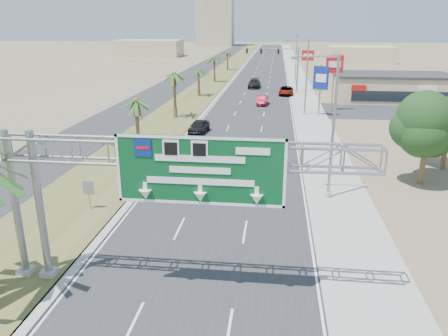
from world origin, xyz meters
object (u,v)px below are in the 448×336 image
sign_gantry (166,165)px  pole_sign_red_far (308,58)px  pole_sign_red_near (334,67)px  pole_sign_blue (321,80)px  signal_mast (286,65)px  car_far (254,84)px  store_building (391,88)px  car_left_lane (199,127)px  car_mid_lane (262,100)px  car_right_lane (286,91)px

sign_gantry → pole_sign_red_far: size_ratio=2.23×
pole_sign_red_near → pole_sign_red_far: size_ratio=1.06×
pole_sign_red_near → pole_sign_blue: 4.74m
signal_mast → car_far: 9.33m
signal_mast → pole_sign_red_near: bearing=-69.0°
signal_mast → pole_sign_red_near: (6.30, -16.38, 1.30)m
signal_mast → car_far: signal_mast is taller
sign_gantry → store_building: size_ratio=0.93×
car_left_lane → car_mid_lane: (6.51, 19.21, -0.04)m
car_left_lane → car_mid_lane: size_ratio=1.02×
sign_gantry → car_left_lane: sign_gantry is taller
car_left_lane → pole_sign_red_near: size_ratio=0.55×
car_mid_lane → sign_gantry: bearing=-90.5°
car_left_lane → signal_mast: bearing=78.4°
car_left_lane → car_right_lane: bearing=76.8°
signal_mast → car_mid_lane: size_ratio=2.41×
pole_sign_blue → car_right_lane: bearing=102.7°
pole_sign_red_far → car_left_lane: bearing=-112.2°
store_building → car_far: bearing=152.2°
car_left_lane → car_mid_lane: 20.29m
signal_mast → pole_sign_red_far: 4.73m
store_building → pole_sign_red_near: pole_sign_red_near is taller
sign_gantry → signal_mast: (6.23, 62.05, -1.21)m
car_left_lane → car_far: 37.99m
sign_gantry → car_far: 68.26m
car_left_lane → car_far: bearing=89.7°
sign_gantry → car_far: size_ratio=2.97×
store_building → car_far: (-22.72, 11.98, -1.18)m
sign_gantry → signal_mast: bearing=84.3°
car_left_lane → car_right_lane: 31.04m
signal_mast → car_far: (-5.89, 6.01, -4.03)m
car_mid_lane → pole_sign_red_far: size_ratio=0.57×
car_far → pole_sign_red_far: pole_sign_red_far is taller
sign_gantry → pole_sign_blue: (10.40, 41.63, -1.17)m
sign_gantry → car_right_lane: sign_gantry is taller
sign_gantry → car_right_lane: 60.17m
signal_mast → pole_sign_red_far: signal_mast is taller
pole_sign_red_near → pole_sign_red_far: pole_sign_red_near is taller
store_building → pole_sign_red_near: (-10.53, -10.41, 4.15)m
store_building → car_left_lane: (-27.01, -25.77, -1.26)m
signal_mast → car_right_lane: 4.80m
signal_mast → pole_sign_blue: (4.16, -20.42, 0.03)m
car_mid_lane → car_right_lane: size_ratio=0.82×
signal_mast → car_far: bearing=134.4°
car_left_lane → car_right_lane: car_left_lane is taller
sign_gantry → store_building: bearing=67.6°
signal_mast → car_mid_lane: (-3.67, -12.52, -4.15)m
pole_sign_blue → pole_sign_red_near: bearing=62.1°
car_right_lane → sign_gantry: bearing=-93.2°
signal_mast → pole_sign_red_far: (3.83, 2.58, 1.04)m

